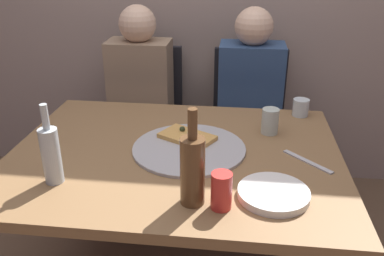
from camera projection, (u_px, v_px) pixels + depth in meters
dining_table at (175, 169)px, 1.66m from camera, size 1.30×1.01×0.73m
pizza_tray at (189, 148)px, 1.64m from camera, size 0.45×0.45×0.01m
pizza_slice_last at (188, 136)px, 1.70m from camera, size 0.26×0.22×0.05m
wine_bottle at (193, 169)px, 1.26m from camera, size 0.08×0.08×0.32m
beer_bottle at (51, 154)px, 1.38m from camera, size 0.06×0.06×0.29m
tumbler_near at (301, 107)px, 1.95m from camera, size 0.08×0.08×0.08m
tumbler_far at (270, 121)px, 1.76m from camera, size 0.07×0.07×0.11m
soda_can at (221, 191)px, 1.26m from camera, size 0.07×0.07×0.12m
plate_stack at (273, 194)px, 1.33m from camera, size 0.23×0.23×0.03m
table_knife at (307, 161)px, 1.55m from camera, size 0.17×0.17×0.01m
chair_left at (145, 111)px, 2.57m from camera, size 0.44×0.44×0.90m
chair_right at (248, 116)px, 2.50m from camera, size 0.44×0.44×0.90m
guest_in_sweater at (138, 101)px, 2.38m from camera, size 0.36×0.56×1.17m
guest_in_beanie at (250, 106)px, 2.31m from camera, size 0.36×0.56×1.17m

